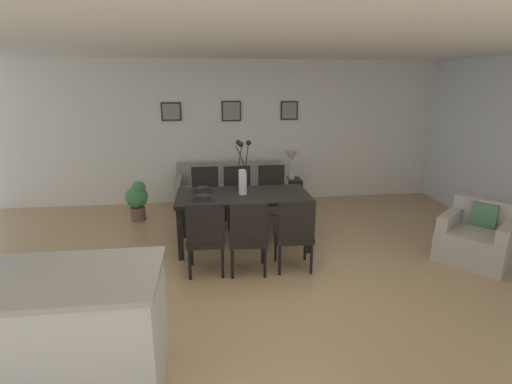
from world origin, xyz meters
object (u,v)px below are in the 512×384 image
Objects in this scene: potted_plant at (137,199)px; bowl_near_right at (203,189)px; side_table at (291,193)px; framed_picture_left at (171,112)px; dining_chair_far_left at (248,234)px; centerpiece_vase at (243,174)px; armchair at (477,238)px; framed_picture_right at (289,110)px; dining_chair_mid_left at (295,231)px; sofa at (231,194)px; dining_chair_near_right at (205,194)px; framed_picture_center at (231,111)px; table_lamp at (291,159)px; dining_chair_far_right at (238,193)px; dining_chair_near_left at (205,234)px; dining_chair_mid_right at (272,192)px; dining_table at (243,200)px; bowl_near_left at (203,197)px.

bowl_near_right is at bearing -43.17° from potted_plant.
framed_picture_left is at bearing 166.53° from side_table.
centerpiece_vase is at bearing 88.53° from dining_chair_far_left.
armchair is 3.32× the size of framed_picture_right.
sofa is at bearing 103.76° from dining_chair_mid_left.
dining_chair_near_right is at bearing 120.53° from centerpiece_vase.
dining_chair_mid_left is at bearing -43.70° from potted_plant.
potted_plant is (-1.62, -0.90, -1.33)m from framed_picture_center.
framed_picture_right is at bearing 84.65° from table_lamp.
side_table is at bearing 78.81° from dining_chair_mid_left.
side_table is (0.49, 2.46, -0.25)m from dining_chair_mid_left.
sofa is at bearing -98.33° from framed_picture_center.
dining_chair_far_right is 1.32m from table_lamp.
framed_picture_left is 1.03× the size of framed_picture_right.
framed_picture_center is (0.52, 2.94, 1.19)m from dining_chair_near_left.
side_table is 2.59m from framed_picture_left.
framed_picture_center is (-0.55, 1.26, 1.19)m from dining_chair_mid_right.
dining_table is 10.59× the size of bowl_near_right.
dining_chair_far_right reaches higher than side_table.
side_table is 1.84m from framed_picture_center.
side_table is at bearing 36.44° from dining_chair_far_right.
dining_chair_near_left is 2.71× the size of framed_picture_right.
table_lamp reaches higher than armchair.
dining_chair_far_right is 2.04m from framed_picture_left.
dining_chair_mid_left reaches higher than bowl_near_right.
dining_chair_mid_left is 3.24m from framed_picture_center.
dining_table is 2.05m from potted_plant.
dining_chair_far_right is (0.52, 1.69, 0.00)m from dining_chair_near_left.
armchair is at bearing 0.57° from dining_chair_far_left.
dining_chair_mid_right is at bearing -9.30° from potted_plant.
centerpiece_vase is at bearing 122.24° from dining_chair_mid_left.
dining_chair_near_right is at bearing -154.31° from table_lamp.
dining_table is 1.02m from dining_chair_mid_left.
centerpiece_vase is (0.02, 0.87, 0.51)m from dining_chair_far_left.
dining_chair_near_left is at bearing 179.80° from armchair.
dining_chair_mid_right reaches higher than side_table.
dining_chair_mid_left is 2.54m from table_lamp.
dining_chair_mid_left is (1.05, -1.72, 0.00)m from dining_chair_near_right.
framed_picture_right reaches higher than dining_chair_mid_left.
dining_chair_mid_left reaches higher than armchair.
bowl_near_right is (-0.55, -0.66, 0.27)m from dining_chair_far_right.
dining_chair_mid_left is at bearing -31.09° from bowl_near_left.
dining_chair_near_right is 0.82× the size of armchair.
potted_plant is (-1.60, 2.08, -0.14)m from dining_chair_far_left.
framed_picture_left is 1.07m from framed_picture_center.
framed_picture_right is (-1.87, 2.95, 1.41)m from armchair.
framed_picture_right is at bearing 63.15° from centerpiece_vase.
bowl_near_left is at bearing -130.78° from side_table.
framed_picture_center is at bearing 90.02° from centerpiece_vase.
dining_chair_far_left is at bearing -52.43° from potted_plant.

